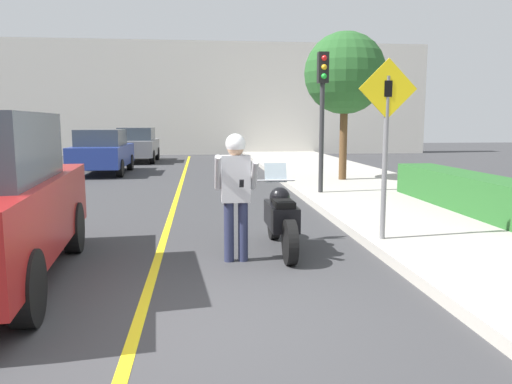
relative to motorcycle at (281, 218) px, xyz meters
The scene contains 12 objects.
ground_plane 3.03m from the motorcycle, 114.88° to the right, with size 80.00×80.00×0.00m, color #38383A.
sidewalk_curb 3.80m from the motorcycle, 20.03° to the left, with size 4.40×44.00×0.16m.
road_center_line 3.81m from the motorcycle, 119.41° to the left, with size 0.12×36.00×0.01m.
building_backdrop 23.50m from the motorcycle, 93.09° to the left, with size 28.00×1.20×6.66m.
motorcycle is the anchor object (origin of this frame).
person_biker 1.10m from the motorcycle, 143.39° to the right, with size 0.59×0.49×1.81m.
crossing_sign 2.07m from the motorcycle, ahead, with size 0.91×0.08×2.76m.
traffic_light 5.83m from the motorcycle, 69.86° to the left, with size 0.26×0.30×3.54m.
hedge_row 4.95m from the motorcycle, 28.57° to the left, with size 0.90×5.31×0.74m.
street_tree 9.02m from the motorcycle, 67.61° to the left, with size 2.51×2.51×4.55m.
parked_car_blue 13.00m from the motorcycle, 112.25° to the left, with size 1.88×4.20×1.68m.
parked_car_grey 18.17m from the motorcycle, 103.70° to the left, with size 1.88×4.20×1.68m.
Camera 1 is at (0.04, -4.73, 1.97)m, focal length 35.00 mm.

